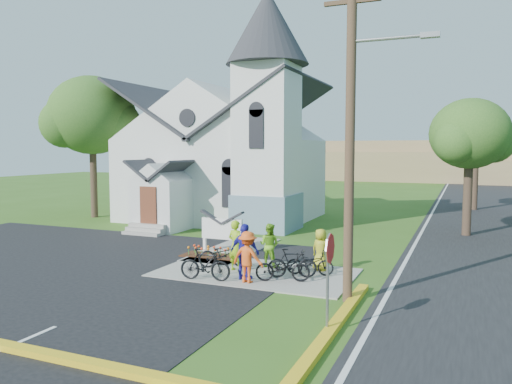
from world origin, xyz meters
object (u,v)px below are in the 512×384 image
at_px(cyclist_4, 321,250).
at_px(bike_4, 310,263).
at_px(cyclist_1, 269,245).
at_px(cyclist_0, 236,245).
at_px(bike_0, 224,254).
at_px(stop_sign, 329,261).
at_px(cyclist_3, 248,257).
at_px(church_sign, 222,229).
at_px(cyclist_2, 245,252).
at_px(utility_pole, 353,117).
at_px(bike_2, 283,267).
at_px(bike_3, 292,263).
at_px(bike_1, 205,265).

bearing_deg(cyclist_4, bike_4, 98.50).
bearing_deg(cyclist_1, bike_4, 164.73).
xyz_separation_m(cyclist_0, bike_0, (-0.59, 0.24, -0.42)).
bearing_deg(bike_4, stop_sign, -168.81).
height_order(cyclist_0, cyclist_3, cyclist_0).
distance_m(church_sign, cyclist_1, 3.33).
xyz_separation_m(bike_0, cyclist_4, (3.43, 0.97, 0.26)).
height_order(stop_sign, cyclist_4, stop_sign).
height_order(cyclist_2, cyclist_4, cyclist_2).
xyz_separation_m(stop_sign, cyclist_0, (-4.67, 4.63, -0.80)).
bearing_deg(utility_pole, bike_2, 154.76).
relative_size(church_sign, bike_3, 1.29).
bearing_deg(bike_0, cyclist_1, -86.14).
bearing_deg(bike_3, bike_4, -58.94).
height_order(utility_pole, bike_4, utility_pole).
relative_size(stop_sign, bike_2, 1.36).
distance_m(bike_1, bike_3, 2.98).
bearing_deg(church_sign, bike_4, -26.71).
height_order(stop_sign, cyclist_1, stop_sign).
xyz_separation_m(cyclist_2, cyclist_4, (2.03, 2.23, -0.19)).
bearing_deg(cyclist_1, bike_2, 127.41).
relative_size(bike_1, cyclist_3, 1.04).
height_order(utility_pole, stop_sign, utility_pole).
height_order(church_sign, cyclist_2, cyclist_2).
height_order(cyclist_3, bike_3, cyclist_3).
bearing_deg(bike_4, cyclist_0, 88.87).
distance_m(cyclist_0, bike_3, 2.27).
height_order(stop_sign, bike_2, stop_sign).
bearing_deg(bike_3, utility_pole, -148.21).
height_order(cyclist_0, cyclist_4, cyclist_0).
bearing_deg(bike_1, bike_4, -63.72).
relative_size(cyclist_0, cyclist_3, 1.08).
bearing_deg(cyclist_4, cyclist_2, 67.86).
distance_m(cyclist_0, bike_1, 1.72).
bearing_deg(stop_sign, bike_2, 123.66).
distance_m(cyclist_2, bike_3, 1.70).
xyz_separation_m(utility_pole, bike_0, (-5.20, 2.18, -4.85)).
relative_size(bike_1, cyclist_2, 0.93).
bearing_deg(bike_2, cyclist_4, -39.58).
distance_m(church_sign, bike_3, 5.13).
relative_size(bike_0, bike_1, 1.07).
bearing_deg(cyclist_3, bike_3, -129.46).
bearing_deg(cyclist_4, church_sign, 2.25).
xyz_separation_m(bike_0, cyclist_3, (1.64, -1.55, 0.35)).
bearing_deg(bike_0, bike_4, -111.38).
bearing_deg(bike_0, cyclist_3, -158.00).
distance_m(bike_1, cyclist_4, 4.31).
height_order(bike_2, bike_3, bike_3).
distance_m(cyclist_0, bike_0, 0.77).
bearing_deg(cyclist_3, bike_2, -145.11).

